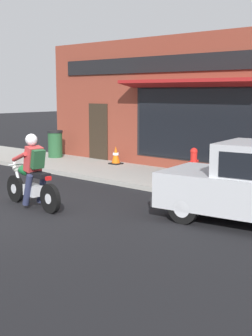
# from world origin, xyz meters

# --- Properties ---
(ground_plane) EXTENTS (80.00, 80.00, 0.00)m
(ground_plane) POSITION_xyz_m (0.00, 0.00, 0.00)
(ground_plane) COLOR black
(sidewalk_curb) EXTENTS (2.60, 22.00, 0.14)m
(sidewalk_curb) POSITION_xyz_m (4.77, 3.00, 0.07)
(sidewalk_curb) COLOR #9E9B93
(sidewalk_curb) RESTS_ON ground
(storefront_building) EXTENTS (1.25, 10.07, 4.20)m
(storefront_building) POSITION_xyz_m (6.30, 0.82, 2.11)
(storefront_building) COLOR brown
(storefront_building) RESTS_ON ground
(motorcycle_with_rider) EXTENTS (0.60, 2.02, 1.62)m
(motorcycle_with_rider) POSITION_xyz_m (0.50, 0.08, 0.68)
(motorcycle_with_rider) COLOR black
(motorcycle_with_rider) RESTS_ON ground
(fire_hydrant) EXTENTS (0.36, 0.24, 0.88)m
(fire_hydrant) POSITION_xyz_m (4.95, -1.13, 0.57)
(fire_hydrant) COLOR red
(fire_hydrant) RESTS_ON sidewalk_curb
(traffic_cone) EXTENTS (0.36, 0.36, 0.60)m
(traffic_cone) POSITION_xyz_m (5.60, 2.37, 0.43)
(traffic_cone) COLOR black
(traffic_cone) RESTS_ON sidewalk_curb
(trash_bin) EXTENTS (0.56, 0.56, 0.98)m
(trash_bin) POSITION_xyz_m (5.33, 5.15, 0.64)
(trash_bin) COLOR #23512D
(trash_bin) RESTS_ON sidewalk_curb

